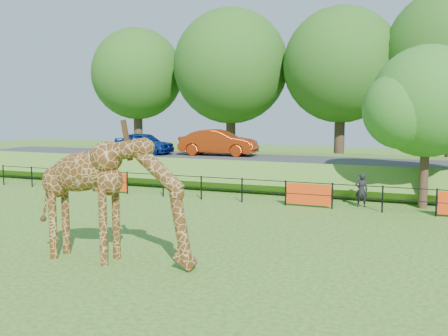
# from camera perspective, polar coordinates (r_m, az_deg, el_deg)

# --- Properties ---
(ground) EXTENTS (90.00, 90.00, 0.00)m
(ground) POSITION_cam_1_polar(r_m,az_deg,el_deg) (15.28, -8.39, -8.99)
(ground) COLOR #2C6018
(ground) RESTS_ON ground
(giraffe) EXTENTS (4.80, 1.00, 3.41)m
(giraffe) POSITION_cam_1_polar(r_m,az_deg,el_deg) (13.64, -12.48, -3.62)
(giraffe) COLOR #502D10
(giraffe) RESTS_ON ground
(perimeter_fence) EXTENTS (28.07, 0.10, 1.10)m
(perimeter_fence) POSITION_cam_1_polar(r_m,az_deg,el_deg) (22.27, 2.07, -2.55)
(perimeter_fence) COLOR black
(perimeter_fence) RESTS_ON ground
(embankment) EXTENTS (40.00, 9.00, 1.30)m
(embankment) POSITION_cam_1_polar(r_m,az_deg,el_deg) (29.35, 7.09, -0.18)
(embankment) COLOR #2C6018
(embankment) RESTS_ON ground
(road) EXTENTS (40.00, 5.00, 0.12)m
(road) POSITION_cam_1_polar(r_m,az_deg,el_deg) (27.84, 6.31, 0.93)
(road) COLOR #2B2B2D
(road) RESTS_ON embankment
(car_blue) EXTENTS (4.05, 2.04, 1.32)m
(car_blue) POSITION_cam_1_polar(r_m,az_deg,el_deg) (31.23, -9.14, 2.83)
(car_blue) COLOR #1434A2
(car_blue) RESTS_ON road
(car_red) EXTENTS (4.73, 1.90, 1.53)m
(car_red) POSITION_cam_1_polar(r_m,az_deg,el_deg) (29.75, -0.64, 2.93)
(car_red) COLOR #9E2C0B
(car_red) RESTS_ON road
(visitor) EXTENTS (0.59, 0.46, 1.45)m
(visitor) POSITION_cam_1_polar(r_m,az_deg,el_deg) (21.97, 15.43, -2.45)
(visitor) COLOR black
(visitor) RESTS_ON ground
(tree_east) EXTENTS (5.40, 4.71, 6.76)m
(tree_east) POSITION_cam_1_polar(r_m,az_deg,el_deg) (22.30, 22.44, 6.60)
(tree_east) COLOR #312416
(tree_east) RESTS_ON ground
(bg_tree_line) EXTENTS (37.30, 8.80, 11.82)m
(bg_tree_line) POSITION_cam_1_polar(r_m,az_deg,el_deg) (35.26, 13.08, 11.48)
(bg_tree_line) COLOR #312416
(bg_tree_line) RESTS_ON ground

